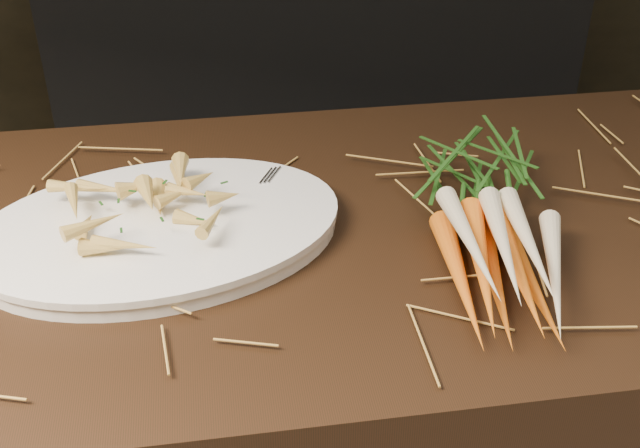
{
  "coord_description": "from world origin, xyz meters",
  "views": [
    {
      "loc": [
        -0.1,
        -0.58,
        1.49
      ],
      "look_at": [
        0.02,
        0.21,
        0.96
      ],
      "focal_mm": 45.0,
      "sensor_mm": 36.0,
      "label": 1
    }
  ],
  "objects": [
    {
      "name": "back_counter",
      "position": [
        0.3,
        2.18,
        0.42
      ],
      "size": [
        1.82,
        0.62,
        0.84
      ],
      "color": "black",
      "rests_on": "ground"
    },
    {
      "name": "straw_bedding",
      "position": [
        0.0,
        0.3,
        0.91
      ],
      "size": [
        1.4,
        0.6,
        0.02
      ],
      "primitive_type": null,
      "color": "#AE8532",
      "rests_on": "main_counter"
    },
    {
      "name": "root_veg_bunch",
      "position": [
        0.24,
        0.25,
        0.94
      ],
      "size": [
        0.2,
        0.47,
        0.09
      ],
      "rotation": [
        0.0,
        0.0,
        -0.16
      ],
      "color": "#F26C00",
      "rests_on": "main_counter"
    },
    {
      "name": "serving_platter",
      "position": [
        -0.17,
        0.29,
        0.91
      ],
      "size": [
        0.51,
        0.38,
        0.02
      ],
      "primitive_type": null,
      "rotation": [
        0.0,
        0.0,
        0.17
      ],
      "color": "white",
      "rests_on": "main_counter"
    },
    {
      "name": "roasted_veg_heap",
      "position": [
        -0.17,
        0.29,
        0.95
      ],
      "size": [
        0.25,
        0.2,
        0.05
      ],
      "primitive_type": null,
      "rotation": [
        0.0,
        0.0,
        0.17
      ],
      "color": "#B68C3D",
      "rests_on": "serving_platter"
    },
    {
      "name": "serving_fork",
      "position": [
        -0.01,
        0.3,
        0.93
      ],
      "size": [
        0.1,
        0.16,
        0.0
      ],
      "primitive_type": "cube",
      "rotation": [
        0.0,
        0.0,
        -0.48
      ],
      "color": "silver",
      "rests_on": "serving_platter"
    }
  ]
}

